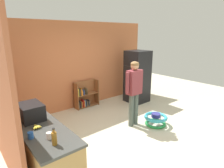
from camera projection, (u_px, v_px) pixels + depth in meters
name	position (u px, v px, depth m)	size (l,w,h in m)	color
ground_plane	(132.00, 131.00, 4.70)	(12.00, 12.00, 0.00)	beige
back_wall	(80.00, 65.00, 6.08)	(5.20, 0.06, 2.70)	#C66E43
kitchen_counter	(38.00, 145.00, 3.35)	(0.65, 2.31, 0.90)	tan
refrigerator	(137.00, 77.00, 6.57)	(0.73, 0.68, 1.78)	black
bookshelf	(85.00, 96.00, 6.19)	(0.80, 0.28, 0.85)	brown
standing_person	(134.00, 88.00, 4.78)	(0.57, 0.22, 1.69)	#4B5852
baby_walker	(156.00, 119.00, 5.00)	(0.60, 0.60, 0.32)	green
microwave	(31.00, 112.00, 3.28)	(0.37, 0.48, 0.28)	black
banana_bunch	(36.00, 127.00, 2.99)	(0.15, 0.16, 0.04)	yellow
amber_bottle	(54.00, 138.00, 2.53)	(0.07, 0.07, 0.25)	#9E661E
red_cup	(28.00, 108.00, 3.69)	(0.08, 0.08, 0.10)	red
blue_cup	(31.00, 135.00, 2.70)	(0.08, 0.08, 0.10)	blue
white_cup	(49.00, 136.00, 2.69)	(0.08, 0.08, 0.10)	white
green_cup	(18.00, 106.00, 3.77)	(0.08, 0.08, 0.10)	green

